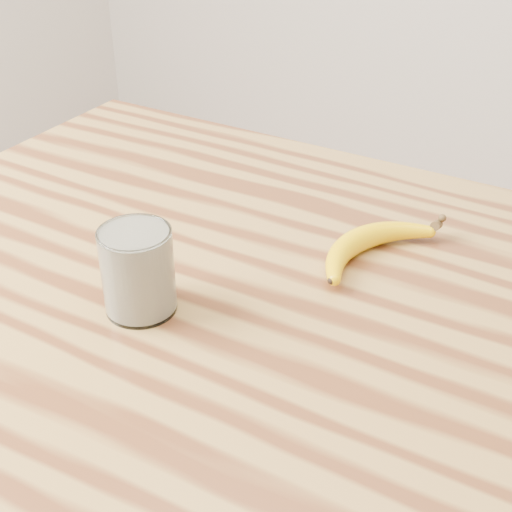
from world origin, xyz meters
The scene contains 3 objects.
table centered at (0.00, 0.00, 0.77)m, with size 1.20×0.80×0.90m.
smoothie_glass centered at (-0.14, -0.10, 0.95)m, with size 0.08×0.08×0.10m.
banana centered at (0.01, 0.13, 0.92)m, with size 0.09×0.25×0.03m, color #E1AA01, non-canonical shape.
Camera 1 is at (0.29, -0.59, 1.38)m, focal length 50.00 mm.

